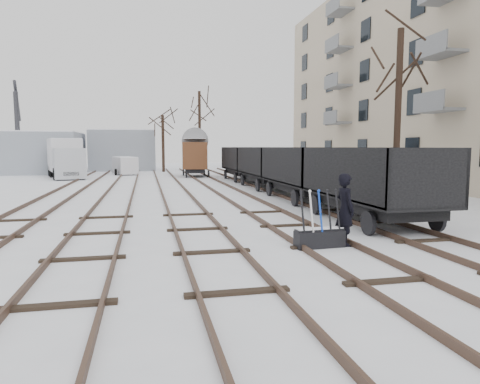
# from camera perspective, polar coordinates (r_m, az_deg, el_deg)

# --- Properties ---
(ground) EXTENTS (120.00, 120.00, 0.00)m
(ground) POSITION_cam_1_polar(r_m,az_deg,el_deg) (10.64, -3.76, -8.15)
(ground) COLOR white
(ground) RESTS_ON ground
(tracks) EXTENTS (13.90, 52.00, 0.16)m
(tracks) POSITION_cam_1_polar(r_m,az_deg,el_deg) (24.06, -8.68, -0.07)
(tracks) COLOR black
(tracks) RESTS_ON ground
(shed_left) EXTENTS (10.00, 8.00, 4.10)m
(shed_left) POSITION_cam_1_polar(r_m,az_deg,el_deg) (47.60, -26.45, 4.74)
(shed_left) COLOR #9297A4
(shed_left) RESTS_ON ground
(shed_right) EXTENTS (7.00, 6.00, 4.50)m
(shed_right) POSITION_cam_1_polar(r_m,az_deg,el_deg) (50.26, -15.30, 5.42)
(shed_right) COLOR #9297A4
(shed_right) RESTS_ON ground
(ground_frame) EXTENTS (1.33, 0.51, 1.49)m
(ground_frame) POSITION_cam_1_polar(r_m,az_deg,el_deg) (11.35, 10.56, -5.87)
(ground_frame) COLOR black
(ground_frame) RESTS_ON ground
(worker) EXTENTS (0.49, 0.72, 1.92)m
(worker) POSITION_cam_1_polar(r_m,az_deg,el_deg) (11.63, 13.84, -2.27)
(worker) COLOR black
(worker) RESTS_ON ground
(freight_wagon_a) EXTENTS (2.53, 6.33, 2.58)m
(freight_wagon_a) POSITION_cam_1_polar(r_m,az_deg,el_deg) (15.43, 16.91, -0.24)
(freight_wagon_a) COLOR black
(freight_wagon_a) RESTS_ON ground
(freight_wagon_b) EXTENTS (2.53, 6.33, 2.58)m
(freight_wagon_b) POSITION_cam_1_polar(r_m,az_deg,el_deg) (21.22, 8.43, 1.60)
(freight_wagon_b) COLOR black
(freight_wagon_b) RESTS_ON ground
(freight_wagon_c) EXTENTS (2.53, 6.33, 2.58)m
(freight_wagon_c) POSITION_cam_1_polar(r_m,az_deg,el_deg) (27.28, 3.65, 2.62)
(freight_wagon_c) COLOR black
(freight_wagon_c) RESTS_ON ground
(freight_wagon_d) EXTENTS (2.53, 6.33, 2.58)m
(freight_wagon_d) POSITION_cam_1_polar(r_m,az_deg,el_deg) (33.47, 0.61, 3.27)
(freight_wagon_d) COLOR black
(freight_wagon_d) RESTS_ON ground
(box_van_wagon) EXTENTS (2.84, 4.61, 3.32)m
(box_van_wagon) POSITION_cam_1_polar(r_m,az_deg,el_deg) (37.97, -5.97, 4.99)
(box_van_wagon) COLOR black
(box_van_wagon) RESTS_ON ground
(lorry) EXTENTS (3.65, 7.61, 3.31)m
(lorry) POSITION_cam_1_polar(r_m,az_deg,el_deg) (39.07, -22.26, 4.27)
(lorry) COLOR black
(lorry) RESTS_ON ground
(panel_van) EXTENTS (2.60, 4.09, 1.67)m
(panel_van) POSITION_cam_1_polar(r_m,az_deg,el_deg) (42.05, -15.09, 3.46)
(panel_van) COLOR silver
(panel_van) RESTS_ON ground
(crane) EXTENTS (2.09, 5.29, 8.89)m
(crane) POSITION_cam_1_polar(r_m,az_deg,el_deg) (46.97, -27.37, 5.04)
(crane) COLOR #2A2A2F
(crane) RESTS_ON ground
(tree_near) EXTENTS (0.30, 0.30, 7.86)m
(tree_near) POSITION_cam_1_polar(r_m,az_deg,el_deg) (21.00, 20.28, 9.29)
(tree_near) COLOR black
(tree_near) RESTS_ON ground
(tree_far_left) EXTENTS (0.30, 0.30, 5.87)m
(tree_far_left) POSITION_cam_1_polar(r_m,az_deg,el_deg) (45.36, -10.22, 6.36)
(tree_far_left) COLOR black
(tree_far_left) RESTS_ON ground
(tree_far_right) EXTENTS (0.30, 0.30, 8.45)m
(tree_far_right) POSITION_cam_1_polar(r_m,az_deg,el_deg) (46.08, -5.40, 8.03)
(tree_far_right) COLOR black
(tree_far_right) RESTS_ON ground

